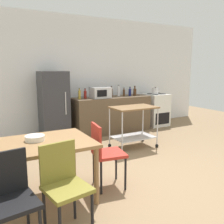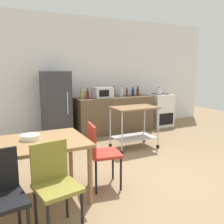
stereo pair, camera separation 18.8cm
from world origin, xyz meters
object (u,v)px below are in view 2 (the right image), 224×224
(fruit_bowl, at_px, (30,137))
(chair_black, at_px, (0,193))
(bottle_olive_oil, at_px, (82,94))
(chair_red, at_px, (100,151))
(bottle_vinegar, at_px, (88,94))
(bottle_wine, at_px, (114,92))
(bottle_soda, at_px, (121,92))
(dining_table, at_px, (23,149))
(bottle_sparkling_water, at_px, (138,92))
(bottle_hot_sauce, at_px, (133,92))
(kitchen_cart, at_px, (134,120))
(refrigerator, at_px, (56,105))
(chair_olive, at_px, (55,181))
(kettle, at_px, (159,91))
(microwave, at_px, (103,93))
(bottle_soy_sauce, at_px, (127,93))
(stove_oven, at_px, (160,110))

(fruit_bowl, bearing_deg, chair_black, -116.04)
(chair_black, bearing_deg, bottle_olive_oil, 51.04)
(chair_red, xyz_separation_m, bottle_vinegar, (0.81, 2.59, 0.48))
(bottle_wine, relative_size, bottle_soda, 0.92)
(dining_table, bearing_deg, bottle_sparkling_water, 38.02)
(chair_black, bearing_deg, bottle_vinegar, 49.32)
(bottle_hot_sauce, bearing_deg, kitchen_cart, -120.04)
(bottle_wine, height_order, bottle_soda, bottle_soda)
(kitchen_cart, xyz_separation_m, bottle_soda, (0.46, 1.39, 0.44))
(refrigerator, bearing_deg, chair_olive, -104.15)
(kettle, bearing_deg, fruit_bowl, -147.84)
(chair_olive, relative_size, bottle_sparkling_water, 3.47)
(dining_table, height_order, bottle_vinegar, bottle_vinegar)
(bottle_wine, xyz_separation_m, bottle_sparkling_water, (0.65, -0.11, -0.01))
(chair_olive, distance_m, bottle_sparkling_water, 4.35)
(microwave, distance_m, bottle_sparkling_water, 1.03)
(chair_olive, xyz_separation_m, chair_black, (-0.49, -0.03, 0.00))
(bottle_soy_sauce, bearing_deg, chair_black, -134.29)
(dining_table, height_order, refrigerator, refrigerator)
(microwave, xyz_separation_m, bottle_wine, (0.38, 0.14, -0.02))
(chair_olive, xyz_separation_m, chair_red, (0.76, 0.61, 0.00))
(dining_table, distance_m, chair_black, 0.77)
(refrigerator, height_order, kettle, refrigerator)
(bottle_soda, bearing_deg, chair_red, -123.82)
(bottle_olive_oil, height_order, bottle_soy_sauce, bottle_olive_oil)
(bottle_soy_sauce, xyz_separation_m, bottle_sparkling_water, (0.30, -0.05, 0.01))
(chair_olive, relative_size, refrigerator, 0.57)
(kettle, bearing_deg, dining_table, -147.57)
(microwave, height_order, kettle, microwave)
(kitchen_cart, distance_m, bottle_olive_oil, 1.52)
(bottle_wine, bearing_deg, stove_oven, -2.48)
(chair_red, height_order, bottle_hot_sauce, bottle_hot_sauce)
(kettle, bearing_deg, chair_black, -142.70)
(stove_oven, xyz_separation_m, bottle_hot_sauce, (-0.91, -0.03, 0.54))
(chair_olive, xyz_separation_m, bottle_soda, (2.52, 3.24, 0.50))
(bottle_soda, distance_m, kettle, 1.10)
(bottle_sparkling_water, xyz_separation_m, fruit_bowl, (-3.07, -2.39, -0.22))
(bottle_olive_oil, distance_m, bottle_sparkling_water, 1.56)
(kitchen_cart, height_order, bottle_wine, bottle_wine)
(bottle_olive_oil, relative_size, bottle_soy_sauce, 1.19)
(microwave, relative_size, bottle_hot_sauce, 1.94)
(stove_oven, bearing_deg, refrigerator, 178.40)
(stove_oven, bearing_deg, microwave, -177.57)
(kitchen_cart, distance_m, bottle_soy_sauce, 1.54)
(dining_table, distance_m, microwave, 3.27)
(kitchen_cart, xyz_separation_m, microwave, (-0.12, 1.27, 0.46))
(chair_black, distance_m, bottle_hot_sauce, 4.62)
(chair_red, xyz_separation_m, stove_oven, (2.97, 2.58, -0.07))
(microwave, bearing_deg, kettle, -0.77)
(bottle_wine, relative_size, bottle_soy_sauce, 1.20)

